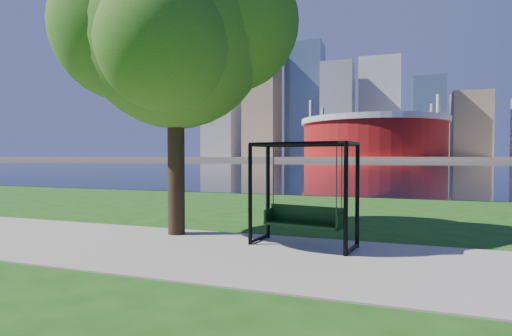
% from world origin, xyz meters
% --- Properties ---
extents(ground, '(900.00, 900.00, 0.00)m').
position_xyz_m(ground, '(0.00, 0.00, 0.00)').
color(ground, '#1E5114').
rests_on(ground, ground).
extents(path, '(120.00, 4.00, 0.03)m').
position_xyz_m(path, '(0.00, -0.50, 0.01)').
color(path, '#9E937F').
rests_on(path, ground).
extents(river, '(900.00, 180.00, 0.02)m').
position_xyz_m(river, '(0.00, 102.00, 0.01)').
color(river, black).
rests_on(river, ground).
extents(far_bank, '(900.00, 228.00, 2.00)m').
position_xyz_m(far_bank, '(0.00, 306.00, 1.00)').
color(far_bank, '#937F60').
rests_on(far_bank, ground).
extents(stadium, '(83.00, 83.00, 32.00)m').
position_xyz_m(stadium, '(-10.00, 235.00, 14.23)').
color(stadium, maroon).
rests_on(stadium, far_bank).
extents(skyline, '(392.00, 66.00, 96.50)m').
position_xyz_m(skyline, '(-4.27, 319.39, 35.89)').
color(skyline, gray).
rests_on(skyline, far_bank).
extents(swing, '(2.37, 1.32, 2.30)m').
position_xyz_m(swing, '(0.60, 0.63, 1.11)').
color(swing, black).
rests_on(swing, ground).
extents(park_tree, '(5.95, 5.38, 7.39)m').
position_xyz_m(park_tree, '(-2.77, 0.93, 5.13)').
color(park_tree, black).
rests_on(park_tree, ground).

